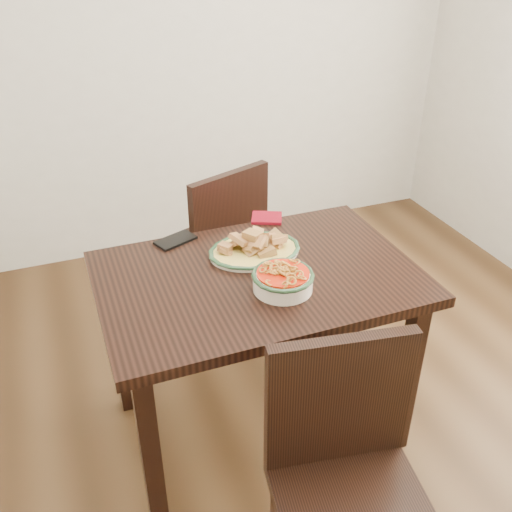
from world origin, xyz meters
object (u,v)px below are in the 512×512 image
object	(u,v)px
dining_table	(258,298)
smartphone	(176,240)
chair_far	(217,243)
fish_plate	(255,243)
chair_near	(347,472)
noodle_bowl	(283,278)

from	to	relation	value
dining_table	smartphone	size ratio (longest dim) A/B	7.25
dining_table	chair_far	bearing A→B (deg)	85.56
dining_table	smartphone	bearing A→B (deg)	123.31
chair_far	fish_plate	size ratio (longest dim) A/B	2.61
chair_near	smartphone	bearing A→B (deg)	111.30
noodle_bowl	smartphone	distance (m)	0.52
chair_far	noodle_bowl	bearing A→B (deg)	68.30
dining_table	fish_plate	distance (m)	0.21
chair_far	noodle_bowl	world-z (taller)	chair_far
chair_near	dining_table	bearing A→B (deg)	99.34
chair_near	smartphone	distance (m)	1.07
chair_far	chair_near	world-z (taller)	same
dining_table	noodle_bowl	size ratio (longest dim) A/B	5.29
dining_table	fish_plate	size ratio (longest dim) A/B	3.27
chair_far	smartphone	size ratio (longest dim) A/B	5.77
smartphone	fish_plate	bearing A→B (deg)	-59.89
chair_far	dining_table	bearing A→B (deg)	64.61
chair_far	fish_plate	distance (m)	0.62
fish_plate	smartphone	world-z (taller)	fish_plate
dining_table	chair_far	xyz separation A→B (m)	(0.05, 0.68, -0.14)
dining_table	noodle_bowl	xyz separation A→B (m)	(0.04, -0.12, 0.15)
fish_plate	noodle_bowl	bearing A→B (deg)	-88.99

